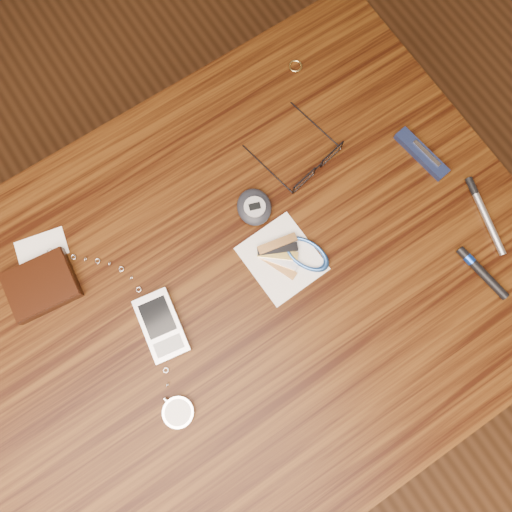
% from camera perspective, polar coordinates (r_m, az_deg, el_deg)
% --- Properties ---
extents(ground, '(3.80, 3.80, 0.00)m').
position_cam_1_polar(ground, '(1.49, -2.29, -9.45)').
color(ground, '#472814').
rests_on(ground, ground).
extents(desk, '(1.00, 0.70, 0.75)m').
position_cam_1_polar(desk, '(0.85, -4.02, -6.60)').
color(desk, '#3B1F09').
rests_on(desk, ground).
extents(wallet_and_card, '(0.12, 0.13, 0.02)m').
position_cam_1_polar(wallet_and_card, '(0.80, -23.33, -3.00)').
color(wallet_and_card, black).
rests_on(wallet_and_card, desk).
extents(eyeglasses, '(0.13, 0.13, 0.02)m').
position_cam_1_polar(eyeglasses, '(0.80, 6.72, 10.31)').
color(eyeglasses, black).
rests_on(eyeglasses, desk).
extents(gold_ring, '(0.02, 0.02, 0.00)m').
position_cam_1_polar(gold_ring, '(0.89, 4.53, 20.82)').
color(gold_ring, tan).
rests_on(gold_ring, desk).
extents(pocket_watch, '(0.09, 0.34, 0.01)m').
position_cam_1_polar(pocket_watch, '(0.74, -9.33, -16.36)').
color(pocket_watch, silver).
rests_on(pocket_watch, desk).
extents(pda_phone, '(0.07, 0.11, 0.02)m').
position_cam_1_polar(pda_phone, '(0.75, -10.77, -7.82)').
color(pda_phone, silver).
rests_on(pda_phone, desk).
extents(pedometer, '(0.07, 0.07, 0.02)m').
position_cam_1_polar(pedometer, '(0.77, -0.21, 5.62)').
color(pedometer, black).
rests_on(pedometer, desk).
extents(notepad_keys, '(0.13, 0.12, 0.01)m').
position_cam_1_polar(notepad_keys, '(0.75, 4.31, 0.05)').
color(notepad_keys, white).
rests_on(notepad_keys, desk).
extents(pocket_knife, '(0.04, 0.10, 0.01)m').
position_cam_1_polar(pocket_knife, '(0.85, 18.41, 11.02)').
color(pocket_knife, '#111E34').
rests_on(pocket_knife, desk).
extents(silver_pen, '(0.04, 0.13, 0.01)m').
position_cam_1_polar(silver_pen, '(0.85, 24.48, 4.84)').
color(silver_pen, '#ABACAF').
rests_on(silver_pen, desk).
extents(black_blue_pen, '(0.02, 0.10, 0.01)m').
position_cam_1_polar(black_blue_pen, '(0.82, 24.29, -1.58)').
color(black_blue_pen, black).
rests_on(black_blue_pen, desk).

